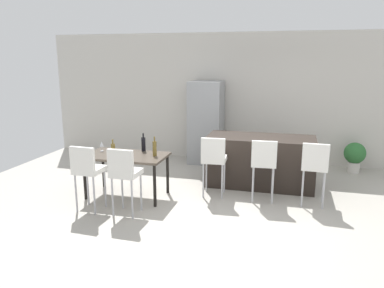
{
  "coord_description": "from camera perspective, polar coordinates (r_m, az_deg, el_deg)",
  "views": [
    {
      "loc": [
        0.77,
        -5.79,
        2.33
      ],
      "look_at": [
        -0.87,
        0.41,
        0.85
      ],
      "focal_mm": 34.78,
      "sensor_mm": 36.0,
      "label": 1
    }
  ],
  "objects": [
    {
      "name": "wine_bottle_corner",
      "position": [
        6.55,
        -7.45,
        0.01
      ],
      "size": [
        0.07,
        0.07,
        0.32
      ],
      "color": "black",
      "rests_on": "dining_table"
    },
    {
      "name": "ground_plane",
      "position": [
        6.29,
        6.83,
        -8.85
      ],
      "size": [
        10.0,
        10.0,
        0.0
      ],
      "primitive_type": "plane",
      "color": "#ADA89E"
    },
    {
      "name": "dining_chair_far",
      "position": [
        5.62,
        -10.36,
        -4.09
      ],
      "size": [
        0.41,
        0.41,
        1.05
      ],
      "color": "white",
      "rests_on": "ground_plane"
    },
    {
      "name": "wine_glass_left",
      "position": [
        6.69,
        -13.68,
        -0.02
      ],
      "size": [
        0.07,
        0.07,
        0.17
      ],
      "color": "silver",
      "rests_on": "dining_table"
    },
    {
      "name": "refrigerator",
      "position": [
        8.4,
        2.17,
        3.33
      ],
      "size": [
        0.72,
        0.68,
        1.84
      ],
      "primitive_type": "cube",
      "color": "#939699",
      "rests_on": "ground_plane"
    },
    {
      "name": "bar_chair_right",
      "position": [
        6.2,
        18.32,
        -2.94
      ],
      "size": [
        0.42,
        0.42,
        1.05
      ],
      "color": "white",
      "rests_on": "ground_plane"
    },
    {
      "name": "back_wall",
      "position": [
        8.6,
        9.69,
        6.95
      ],
      "size": [
        10.0,
        0.12,
        2.9
      ],
      "primitive_type": "cube",
      "color": "beige",
      "rests_on": "ground_plane"
    },
    {
      "name": "bar_chair_left",
      "position": [
        6.3,
        3.36,
        -2.04
      ],
      "size": [
        0.42,
        0.42,
        1.05
      ],
      "color": "white",
      "rests_on": "ground_plane"
    },
    {
      "name": "bar_chair_middle",
      "position": [
        6.19,
        10.95,
        -2.51
      ],
      "size": [
        0.43,
        0.43,
        1.05
      ],
      "color": "white",
      "rests_on": "ground_plane"
    },
    {
      "name": "dining_chair_near",
      "position": [
        5.9,
        -15.8,
        -3.55
      ],
      "size": [
        0.42,
        0.42,
        1.05
      ],
      "color": "white",
      "rests_on": "ground_plane"
    },
    {
      "name": "wine_bottle_inner",
      "position": [
        6.21,
        -5.75,
        -0.67
      ],
      "size": [
        0.07,
        0.07,
        0.33
      ],
      "color": "brown",
      "rests_on": "dining_table"
    },
    {
      "name": "wine_bottle_middle",
      "position": [
        6.31,
        -12.01,
        -0.85
      ],
      "size": [
        0.07,
        0.07,
        0.28
      ],
      "color": "brown",
      "rests_on": "dining_table"
    },
    {
      "name": "kitchen_island",
      "position": [
        7.06,
        10.36,
        -2.56
      ],
      "size": [
        1.97,
        0.9,
        0.92
      ],
      "primitive_type": "cube",
      "color": "black",
      "rests_on": "ground_plane"
    },
    {
      "name": "potted_plant",
      "position": [
        8.41,
        23.68,
        -1.54
      ],
      "size": [
        0.44,
        0.44,
        0.63
      ],
      "color": "beige",
      "rests_on": "ground_plane"
    },
    {
      "name": "dining_table",
      "position": [
        6.4,
        -10.02,
        -2.25
      ],
      "size": [
        1.37,
        0.76,
        0.74
      ],
      "color": "#4C4238",
      "rests_on": "ground_plane"
    }
  ]
}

